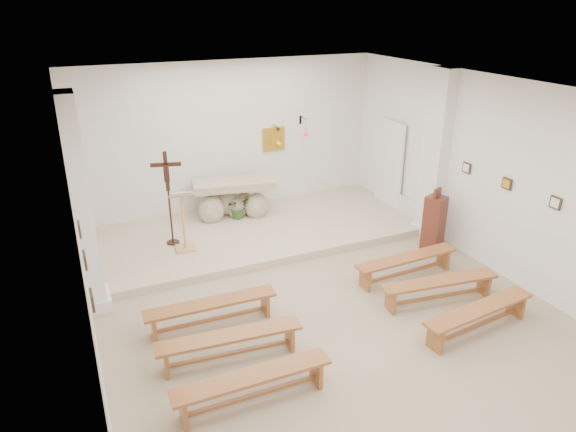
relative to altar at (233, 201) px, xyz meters
name	(u,v)px	position (x,y,z in m)	size (l,w,h in m)	color
ground	(335,320)	(0.21, -4.35, -0.50)	(7.00, 10.00, 0.00)	tan
wall_left	(84,265)	(-3.28, -4.35, 1.25)	(0.02, 10.00, 3.50)	white
wall_right	(517,185)	(3.70, -4.35, 1.25)	(0.02, 10.00, 3.50)	white
wall_back	(230,139)	(0.21, 0.64, 1.25)	(7.00, 0.02, 3.50)	white
ceiling	(344,97)	(0.21, -4.35, 2.99)	(7.00, 10.00, 0.02)	silver
sanctuary_platform	(256,231)	(0.21, -0.85, -0.43)	(6.98, 3.00, 0.15)	#C1AE94
pilaster_left	(82,207)	(-3.16, -2.35, 1.25)	(0.26, 0.55, 3.50)	white
pilaster_right	(435,156)	(3.58, -2.35, 1.25)	(0.26, 0.55, 3.50)	white
gold_wall_relief	(274,139)	(1.26, 0.61, 1.15)	(0.55, 0.04, 0.55)	gold
sanctuary_lamp	(305,132)	(1.96, 0.36, 1.31)	(0.11, 0.36, 0.44)	black
station_frame_left_front	(92,300)	(-3.26, -5.15, 1.22)	(0.03, 0.20, 0.20)	#382519
station_frame_left_mid	(85,260)	(-3.26, -4.15, 1.22)	(0.03, 0.20, 0.20)	#382519
station_frame_left_rear	(79,230)	(-3.26, -3.15, 1.22)	(0.03, 0.20, 0.20)	#382519
station_frame_right_front	(556,203)	(3.68, -5.15, 1.22)	(0.03, 0.20, 0.20)	#382519
station_frame_right_mid	(507,184)	(3.68, -4.15, 1.22)	(0.03, 0.20, 0.20)	#382519
station_frame_right_rear	(467,168)	(3.68, -3.15, 1.22)	(0.03, 0.20, 0.20)	#382519
radiator_left	(89,272)	(-3.22, -1.65, -0.23)	(0.10, 0.85, 0.52)	silver
radiator_right	(410,211)	(3.64, -1.65, -0.23)	(0.10, 0.85, 0.52)	silver
altar	(233,201)	(0.00, 0.00, 0.00)	(1.88, 1.01, 0.92)	beige
lectern	(183,220)	(-1.41, -1.24, 0.27)	(0.49, 0.43, 1.26)	tan
crucifix_stand	(168,192)	(-1.57, -0.85, 0.75)	(0.57, 0.25, 1.91)	#321A10
potted_plant	(238,206)	(0.06, -0.15, -0.08)	(0.50, 0.43, 0.56)	#335622
donation_pedestal	(434,223)	(3.23, -2.93, 0.07)	(0.45, 0.45, 1.30)	#572418
bench_left_front	(211,308)	(-1.61, -3.71, -0.18)	(2.05, 0.39, 0.43)	#925B2A
bench_right_front	(406,262)	(2.02, -3.71, -0.18)	(2.05, 0.40, 0.43)	#925B2A
bench_left_second	(230,341)	(-1.61, -4.61, -0.18)	(2.06, 0.51, 0.43)	#925B2A
bench_right_second	(439,286)	(2.02, -4.61, -0.18)	(2.06, 0.59, 0.43)	#925B2A
bench_left_third	(253,382)	(-1.61, -5.52, -0.18)	(2.04, 0.35, 0.43)	#925B2A
bench_right_third	(479,314)	(2.02, -5.52, -0.18)	(2.06, 0.53, 0.43)	#925B2A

